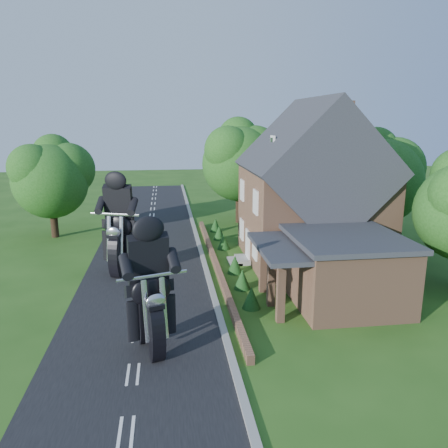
{
  "coord_description": "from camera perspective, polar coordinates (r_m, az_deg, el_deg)",
  "views": [
    {
      "loc": [
        1.36,
        -20.23,
        8.89
      ],
      "look_at": [
        4.77,
        4.92,
        2.8
      ],
      "focal_mm": 35.0,
      "sensor_mm": 36.0,
      "label": 1
    }
  ],
  "objects": [
    {
      "name": "tree_house_right",
      "position": [
        32.86,
        20.19,
        6.2
      ],
      "size": [
        6.51,
        6.0,
        8.4
      ],
      "color": "black",
      "rests_on": "ground"
    },
    {
      "name": "tree_behind_left",
      "position": [
        38.1,
        2.62,
        8.72
      ],
      "size": [
        6.94,
        6.4,
        9.16
      ],
      "color": "black",
      "rests_on": "ground"
    },
    {
      "name": "tree_far_road",
      "position": [
        35.54,
        -21.16,
        6.04
      ],
      "size": [
        6.08,
        5.6,
        7.84
      ],
      "color": "black",
      "rests_on": "ground"
    },
    {
      "name": "shrub_b",
      "position": [
        23.61,
        2.41,
        -7.21
      ],
      "size": [
        0.9,
        0.9,
        1.1
      ],
      "primitive_type": "cone",
      "color": "#123912",
      "rests_on": "ground"
    },
    {
      "name": "shrub_e",
      "position": [
        33.04,
        -0.62,
        -1.13
      ],
      "size": [
        0.9,
        0.9,
        1.1
      ],
      "primitive_type": "cone",
      "color": "#123912",
      "rests_on": "ground"
    },
    {
      "name": "garden_wall",
      "position": [
        26.85,
        -1.02,
        -5.4
      ],
      "size": [
        0.3,
        22.0,
        0.4
      ],
      "primitive_type": "cube",
      "color": "#8D6248",
      "rests_on": "ground"
    },
    {
      "name": "shrub_f",
      "position": [
        35.45,
        -1.12,
        -0.12
      ],
      "size": [
        0.9,
        0.9,
        1.1
      ],
      "primitive_type": "cone",
      "color": "#123912",
      "rests_on": "ground"
    },
    {
      "name": "ground",
      "position": [
        22.14,
        -10.77,
        -10.43
      ],
      "size": [
        120.0,
        120.0,
        0.0
      ],
      "primitive_type": "plane",
      "color": "#254E15",
      "rests_on": "ground"
    },
    {
      "name": "motorcycle_lead",
      "position": [
        17.67,
        -9.46,
        -13.87
      ],
      "size": [
        0.95,
        1.82,
        1.65
      ],
      "primitive_type": null,
      "rotation": [
        0.0,
        0.0,
        3.44
      ],
      "color": "black",
      "rests_on": "ground"
    },
    {
      "name": "road",
      "position": [
        22.14,
        -10.77,
        -10.41
      ],
      "size": [
        7.0,
        80.0,
        0.02
      ],
      "primitive_type": "cube",
      "color": "black",
      "rests_on": "ground"
    },
    {
      "name": "house",
      "position": [
        28.15,
        11.35,
        3.93
      ],
      "size": [
        9.54,
        8.64,
        10.24
      ],
      "color": "#8D6248",
      "rests_on": "ground"
    },
    {
      "name": "annex",
      "position": [
        22.38,
        15.15,
        -5.56
      ],
      "size": [
        7.05,
        5.94,
        3.44
      ],
      "color": "#8D6248",
      "rests_on": "ground"
    },
    {
      "name": "shrub_c",
      "position": [
        25.93,
        1.44,
        -5.28
      ],
      "size": [
        0.9,
        0.9,
        1.1
      ],
      "primitive_type": "cone",
      "color": "#123912",
      "rests_on": "ground"
    },
    {
      "name": "motorcycle_follow",
      "position": [
        26.5,
        -13.23,
        -4.41
      ],
      "size": [
        1.1,
        2.01,
        1.82
      ],
      "primitive_type": null,
      "rotation": [
        0.0,
        0.0,
        2.81
      ],
      "color": "black",
      "rests_on": "ground"
    },
    {
      "name": "shrub_a",
      "position": [
        21.33,
        3.6,
        -9.55
      ],
      "size": [
        0.9,
        0.9,
        1.1
      ],
      "primitive_type": "cone",
      "color": "#123912",
      "rests_on": "ground"
    },
    {
      "name": "shrub_d",
      "position": [
        30.65,
        -0.05,
        -2.3
      ],
      "size": [
        0.9,
        0.9,
        1.1
      ],
      "primitive_type": "cone",
      "color": "#123912",
      "rests_on": "ground"
    },
    {
      "name": "tree_behind_house",
      "position": [
        38.66,
        11.82,
        9.26
      ],
      "size": [
        7.81,
        7.2,
        10.08
      ],
      "color": "black",
      "rests_on": "ground"
    },
    {
      "name": "kerb",
      "position": [
        22.19,
        -1.18,
        -9.96
      ],
      "size": [
        0.3,
        80.0,
        0.12
      ],
      "primitive_type": "cube",
      "color": "gray",
      "rests_on": "ground"
    }
  ]
}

